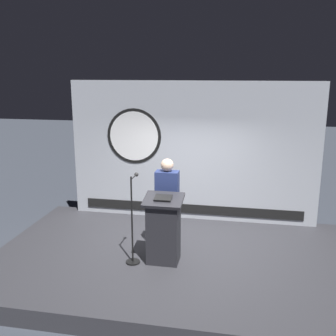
# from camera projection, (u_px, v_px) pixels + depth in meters

# --- Properties ---
(ground_plane) EXTENTS (40.00, 40.00, 0.00)m
(ground_plane) POSITION_uv_depth(u_px,v_px,m) (177.00, 270.00, 7.00)
(ground_plane) COLOR #383D47
(stage_platform) EXTENTS (6.40, 4.00, 0.30)m
(stage_platform) POSITION_uv_depth(u_px,v_px,m) (177.00, 263.00, 6.96)
(stage_platform) COLOR #333338
(stage_platform) RESTS_ON ground
(banner_display) EXTENTS (5.22, 0.12, 2.94)m
(banner_display) POSITION_uv_depth(u_px,v_px,m) (190.00, 152.00, 8.34)
(banner_display) COLOR #B2B7C1
(banner_display) RESTS_ON stage_platform
(podium) EXTENTS (0.64, 0.50, 1.16)m
(podium) POSITION_uv_depth(u_px,v_px,m) (163.00, 230.00, 6.57)
(podium) COLOR #26262B
(podium) RESTS_ON stage_platform
(speaker_person) EXTENTS (0.40, 0.26, 1.67)m
(speaker_person) POSITION_uv_depth(u_px,v_px,m) (167.00, 204.00, 6.96)
(speaker_person) COLOR black
(speaker_person) RESTS_ON stage_platform
(microphone_stand) EXTENTS (0.24, 0.48, 1.49)m
(microphone_stand) POSITION_uv_depth(u_px,v_px,m) (133.00, 233.00, 6.57)
(microphone_stand) COLOR black
(microphone_stand) RESTS_ON stage_platform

